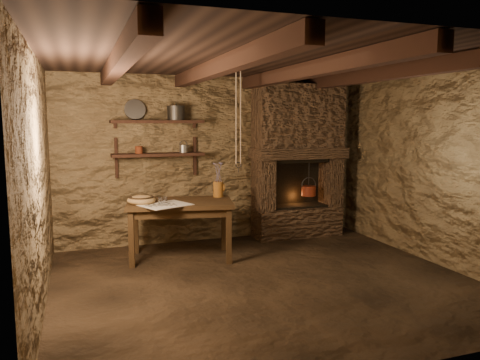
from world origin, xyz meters
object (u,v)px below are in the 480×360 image
object	(u,v)px
work_table	(180,228)
red_pot	(309,190)
wooden_bowl	(141,200)
stoneware_jug	(218,182)
iron_stockpot	(176,114)

from	to	relation	value
work_table	red_pot	world-z (taller)	red_pot
wooden_bowl	stoneware_jug	bearing A→B (deg)	9.52
work_table	iron_stockpot	distance (m)	1.60
stoneware_jug	red_pot	size ratio (longest dim) A/B	0.87
work_table	stoneware_jug	size ratio (longest dim) A/B	3.05
wooden_bowl	iron_stockpot	bearing A→B (deg)	48.74
iron_stockpot	red_pot	bearing A→B (deg)	-3.42
work_table	wooden_bowl	bearing A→B (deg)	-167.10
wooden_bowl	iron_stockpot	distance (m)	1.39
iron_stockpot	red_pot	distance (m)	2.32
stoneware_jug	wooden_bowl	distance (m)	1.07
work_table	wooden_bowl	distance (m)	0.62
work_table	red_pot	bearing A→B (deg)	25.95
stoneware_jug	iron_stockpot	size ratio (longest dim) A/B	1.98
work_table	stoneware_jug	world-z (taller)	stoneware_jug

